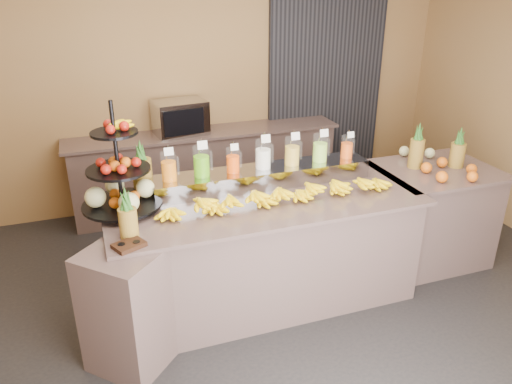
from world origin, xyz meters
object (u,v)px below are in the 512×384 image
pitcher_tray (263,176)px  banana_heap (280,192)px  fruit_stand (125,183)px  right_fruit_pile (442,162)px  oven_warmer (180,117)px  condiment_caddy (129,245)px

pitcher_tray → banana_heap: bearing=-88.2°
fruit_stand → pitcher_tray: bearing=-6.6°
right_fruit_pile → oven_warmer: bearing=135.8°
fruit_stand → right_fruit_pile: 2.75m
right_fruit_pile → banana_heap: bearing=-176.1°
banana_heap → condiment_caddy: size_ratio=9.85×
banana_heap → condiment_caddy: 1.24m
pitcher_tray → fruit_stand: fruit_stand is taller
right_fruit_pile → fruit_stand: bearing=177.0°
banana_heap → right_fruit_pile: bearing=3.9°
pitcher_tray → oven_warmer: 1.71m
fruit_stand → right_fruit_pile: (2.74, -0.14, -0.13)m
right_fruit_pile → oven_warmer: (-1.97, 1.92, 0.10)m
banana_heap → fruit_stand: 1.17m
banana_heap → right_fruit_pile: right_fruit_pile is taller
pitcher_tray → right_fruit_pile: bearing=-8.6°
fruit_stand → right_fruit_pile: bearing=-14.8°
banana_heap → pitcher_tray: bearing=91.8°
oven_warmer → right_fruit_pile: bearing=-51.3°
right_fruit_pile → oven_warmer: oven_warmer is taller
banana_heap → fruit_stand: bearing=167.5°
banana_heap → right_fruit_pile: 1.61m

